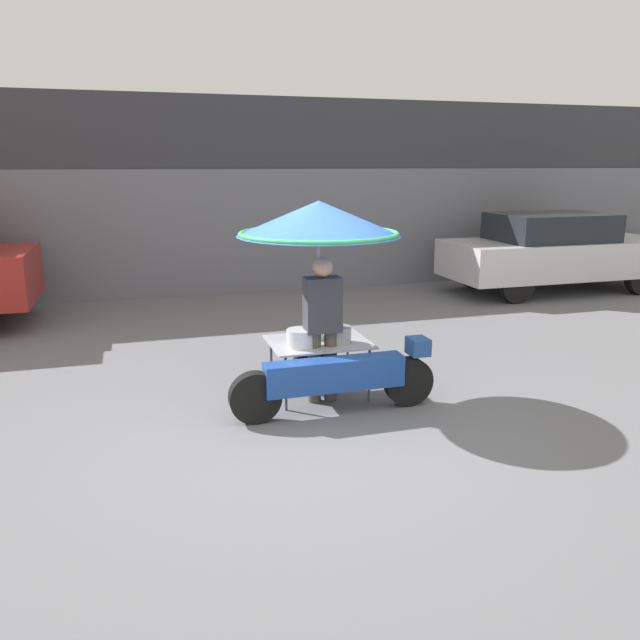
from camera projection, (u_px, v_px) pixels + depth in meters
name	position (u px, v px, depth m)	size (l,w,h in m)	color
ground_plane	(308.00, 426.00, 6.12)	(36.00, 36.00, 0.00)	slate
shopfront_building	(208.00, 196.00, 12.79)	(28.00, 2.06, 3.74)	#38383D
vendor_motorcycle_cart	(321.00, 248.00, 6.50)	(2.17, 1.73, 2.13)	black
vendor_person	(323.00, 322.00, 6.56)	(0.38, 0.22, 1.57)	#4C473D
parked_car	(556.00, 251.00, 12.38)	(4.54, 1.76, 1.56)	black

